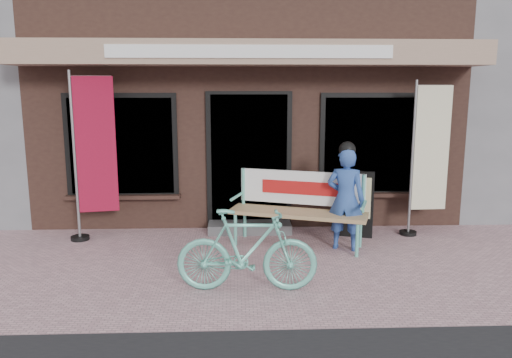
{
  "coord_description": "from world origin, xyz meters",
  "views": [
    {
      "loc": [
        -0.21,
        -5.87,
        2.28
      ],
      "look_at": [
        0.06,
        0.7,
        1.05
      ],
      "focal_mm": 35.0,
      "sensor_mm": 36.0,
      "label": 1
    }
  ],
  "objects_px": {
    "nobori_red": "(93,154)",
    "nobori_cream": "(428,157)",
    "person": "(346,197)",
    "bench": "(299,203)",
    "menu_stand": "(356,203)",
    "bicycle": "(247,250)"
  },
  "relations": [
    {
      "from": "bicycle",
      "to": "person",
      "type": "bearing_deg",
      "value": -42.07
    },
    {
      "from": "menu_stand",
      "to": "nobori_red",
      "type": "bearing_deg",
      "value": -162.8
    },
    {
      "from": "bench",
      "to": "person",
      "type": "height_order",
      "value": "person"
    },
    {
      "from": "bench",
      "to": "nobori_cream",
      "type": "bearing_deg",
      "value": 30.8
    },
    {
      "from": "bench",
      "to": "menu_stand",
      "type": "height_order",
      "value": "bench"
    },
    {
      "from": "bicycle",
      "to": "menu_stand",
      "type": "distance_m",
      "value": 2.62
    },
    {
      "from": "nobori_cream",
      "to": "bicycle",
      "type": "bearing_deg",
      "value": -145.93
    },
    {
      "from": "bench",
      "to": "nobori_red",
      "type": "xyz_separation_m",
      "value": [
        -3.02,
        0.38,
        0.67
      ]
    },
    {
      "from": "nobori_red",
      "to": "nobori_cream",
      "type": "distance_m",
      "value": 5.01
    },
    {
      "from": "person",
      "to": "nobori_red",
      "type": "relative_size",
      "value": 0.61
    },
    {
      "from": "nobori_cream",
      "to": "person",
      "type": "bearing_deg",
      "value": -157.12
    },
    {
      "from": "person",
      "to": "menu_stand",
      "type": "relative_size",
      "value": 1.5
    },
    {
      "from": "bench",
      "to": "bicycle",
      "type": "bearing_deg",
      "value": -96.26
    },
    {
      "from": "nobori_cream",
      "to": "nobori_red",
      "type": "bearing_deg",
      "value": 177.97
    },
    {
      "from": "person",
      "to": "bicycle",
      "type": "xyz_separation_m",
      "value": [
        -1.41,
        -1.41,
        -0.28
      ]
    },
    {
      "from": "bench",
      "to": "nobori_red",
      "type": "bearing_deg",
      "value": -167.75
    },
    {
      "from": "person",
      "to": "nobori_cream",
      "type": "bearing_deg",
      "value": 46.72
    },
    {
      "from": "bicycle",
      "to": "nobori_cream",
      "type": "relative_size",
      "value": 0.66
    },
    {
      "from": "bench",
      "to": "menu_stand",
      "type": "distance_m",
      "value": 0.97
    },
    {
      "from": "menu_stand",
      "to": "nobori_cream",
      "type": "bearing_deg",
      "value": 22.04
    },
    {
      "from": "nobori_red",
      "to": "nobori_cream",
      "type": "bearing_deg",
      "value": -9.94
    },
    {
      "from": "bicycle",
      "to": "bench",
      "type": "bearing_deg",
      "value": -22.67
    }
  ]
}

